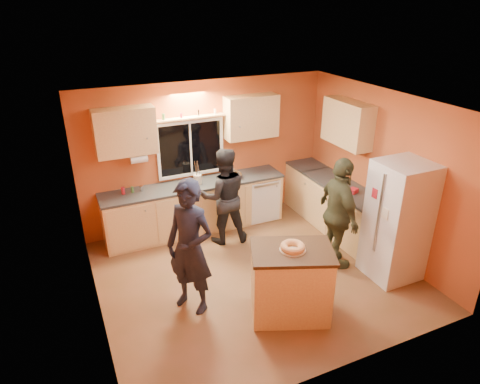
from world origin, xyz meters
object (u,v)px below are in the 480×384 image
person_right (339,214)px  person_center (224,196)px  refrigerator (398,221)px  person_left (190,248)px  island (291,282)px

person_right → person_center: bearing=51.2°
refrigerator → person_center: bearing=134.5°
refrigerator → person_left: size_ratio=0.97×
refrigerator → person_left: bearing=170.3°
person_center → person_left: bearing=64.7°
refrigerator → person_right: (-0.64, 0.54, -0.01)m
island → person_center: 2.14m
refrigerator → island: refrigerator is taller
person_center → person_right: size_ratio=0.94×
person_center → island: bearing=102.5°
refrigerator → island: 1.91m
refrigerator → person_right: 0.84m
refrigerator → person_center: refrigerator is taller
person_left → person_center: person_left is taller
island → person_center: (-0.06, 2.11, 0.33)m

